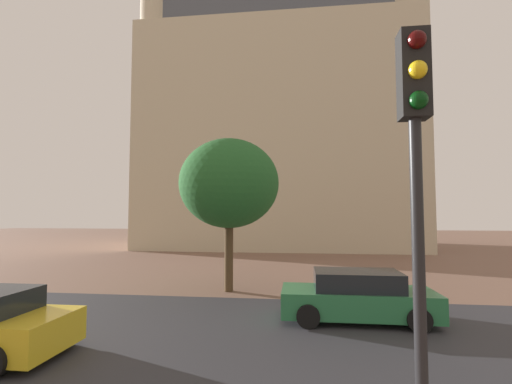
{
  "coord_description": "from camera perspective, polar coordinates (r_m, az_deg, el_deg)",
  "views": [
    {
      "loc": [
        1.8,
        -1.06,
        3.1
      ],
      "look_at": [
        0.23,
        11.89,
        3.9
      ],
      "focal_mm": 25.11,
      "sensor_mm": 36.0,
      "label": 1
    }
  ],
  "objects": [
    {
      "name": "street_asphalt_strip",
      "position": [
        9.72,
        -4.46,
        -22.1
      ],
      "size": [
        120.0,
        8.39,
        0.0
      ],
      "primitive_type": "cube",
      "color": "#2D2D33",
      "rests_on": "ground_plane"
    },
    {
      "name": "tree_curb_far",
      "position": [
        14.64,
        -4.3,
        1.33
      ],
      "size": [
        4.06,
        4.06,
        6.17
      ],
      "color": "#4C3823",
      "rests_on": "ground_plane"
    },
    {
      "name": "traffic_light_pole",
      "position": [
        3.87,
        24.25,
        1.84
      ],
      "size": [
        0.28,
        0.34,
        4.95
      ],
      "color": "black",
      "rests_on": "ground_plane"
    },
    {
      "name": "ground_plane",
      "position": [
        11.63,
        -2.37,
        -18.97
      ],
      "size": [
        120.0,
        120.0,
        0.0
      ],
      "primitive_type": "plane",
      "color": "brown"
    },
    {
      "name": "landmark_building",
      "position": [
        36.07,
        2.91,
        11.28
      ],
      "size": [
        24.78,
        13.01,
        39.99
      ],
      "color": "beige",
      "rests_on": "ground_plane"
    },
    {
      "name": "car_green",
      "position": [
        11.26,
        15.83,
        -15.75
      ],
      "size": [
        4.37,
        1.97,
        1.43
      ],
      "color": "#287042",
      "rests_on": "ground_plane"
    }
  ]
}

